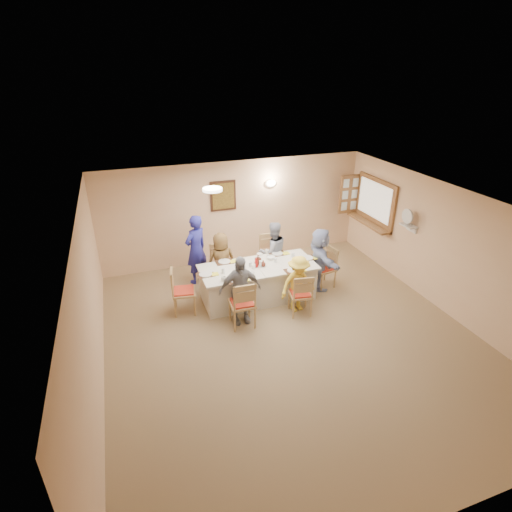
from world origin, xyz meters
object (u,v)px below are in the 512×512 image
object	(u,v)px
desk_fan	(408,219)
diner_right_end	(320,259)
dining_table	(258,282)
chair_front_right	(300,293)
chair_back_right	(271,257)
chair_front_left	(242,302)
chair_right_end	(324,268)
diner_front_left	(240,290)
diner_back_right	(273,252)
caregiver	(196,249)
condiment_ketchup	(256,262)
diner_front_right	(298,284)
diner_back_left	(221,261)
chair_left_end	(184,291)
serving_hatch	(375,202)
chair_back_left	(220,266)

from	to	relation	value
desk_fan	diner_right_end	distance (m)	2.04
dining_table	chair_front_right	xyz separation A→B (m)	(0.60, -0.80, 0.07)
chair_back_right	chair_front_left	distance (m)	2.00
chair_right_end	diner_front_left	size ratio (longest dim) A/B	0.66
diner_back_right	caregiver	distance (m)	1.72
desk_fan	diner_front_left	bearing A→B (deg)	-176.44
caregiver	condiment_ketchup	size ratio (longest dim) A/B	7.63
diner_right_end	diner_front_right	bearing A→B (deg)	134.94
desk_fan	diner_back_left	distance (m)	4.09
chair_left_end	diner_front_left	world-z (taller)	diner_front_left
chair_front_right	diner_back_right	xyz separation A→B (m)	(0.00, 1.48, 0.25)
diner_back_left	diner_back_right	bearing A→B (deg)	175.61
chair_front_left	dining_table	bearing A→B (deg)	-124.27
dining_table	diner_back_right	world-z (taller)	diner_back_right
chair_right_end	caregiver	world-z (taller)	caregiver
chair_front_left	diner_back_left	xyz separation A→B (m)	(0.00, 1.48, 0.16)
serving_hatch	chair_right_end	xyz separation A→B (m)	(-1.78, -0.91, -1.04)
diner_right_end	condiment_ketchup	xyz separation A→B (m)	(-1.47, -0.02, 0.17)
condiment_ketchup	chair_back_left	bearing A→B (deg)	124.11
chair_back_right	diner_front_left	xyz separation A→B (m)	(-1.20, -1.48, 0.19)
chair_front_left	chair_left_end	size ratio (longest dim) A/B	1.02
chair_front_right	diner_front_left	xyz separation A→B (m)	(-1.20, 0.12, 0.24)
chair_right_end	condiment_ketchup	world-z (taller)	condiment_ketchup
chair_front_left	caregiver	xyz separation A→B (m)	(-0.45, 1.95, 0.31)
chair_front_right	diner_right_end	distance (m)	1.17
chair_back_right	chair_right_end	world-z (taller)	chair_back_right
chair_left_end	diner_right_end	world-z (taller)	diner_right_end
serving_hatch	chair_front_right	world-z (taller)	serving_hatch
chair_left_end	diner_back_left	size ratio (longest dim) A/B	0.74
chair_front_left	diner_right_end	xyz separation A→B (m)	(2.02, 0.80, 0.21)
serving_hatch	diner_front_right	bearing A→B (deg)	-149.85
chair_front_left	diner_right_end	size ratio (longest dim) A/B	0.70
diner_back_right	diner_front_left	distance (m)	1.81
chair_front_left	caregiver	size ratio (longest dim) A/B	0.62
chair_back_left	chair_back_right	distance (m)	1.20
chair_right_end	diner_back_left	size ratio (longest dim) A/B	0.71
caregiver	desk_fan	bearing A→B (deg)	127.99
chair_left_end	diner_back_left	xyz separation A→B (m)	(0.95, 0.68, 0.17)
chair_front_right	chair_front_left	bearing A→B (deg)	9.42
diner_back_left	serving_hatch	bearing A→B (deg)	178.93
chair_front_right	caregiver	distance (m)	2.58
chair_back_left	chair_front_left	bearing A→B (deg)	-81.38
dining_table	chair_front_right	distance (m)	1.00
caregiver	chair_back_right	bearing A→B (deg)	136.44
desk_fan	caregiver	distance (m)	4.62
chair_right_end	diner_front_right	bearing A→B (deg)	-63.47
serving_hatch	chair_front_left	bearing A→B (deg)	-156.53
chair_front_left	chair_back_right	bearing A→B (deg)	-124.27
chair_left_end	condiment_ketchup	xyz separation A→B (m)	(1.50, -0.02, 0.38)
desk_fan	diner_back_right	distance (m)	2.98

